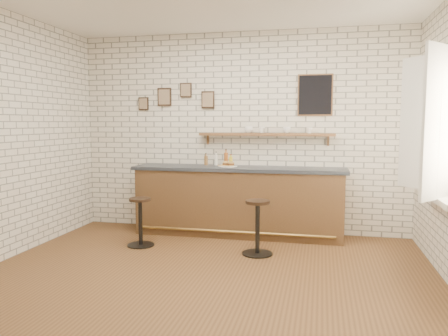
{
  "coord_description": "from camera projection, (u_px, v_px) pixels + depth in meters",
  "views": [
    {
      "loc": [
        1.2,
        -4.52,
        1.66
      ],
      "look_at": [
        -0.01,
        0.9,
        1.08
      ],
      "focal_mm": 35.0,
      "sensor_mm": 36.0,
      "label": 1
    }
  ],
  "objects": [
    {
      "name": "shelf_cup_a",
      "position": [
        249.0,
        130.0,
        6.47
      ],
      "size": [
        0.15,
        0.15,
        0.1
      ],
      "primitive_type": "imported",
      "rotation": [
        0.0,
        0.0,
        0.3
      ],
      "color": "white",
      "rests_on": "wall_shelf"
    },
    {
      "name": "bitters_bottle_white",
      "position": [
        216.0,
        160.0,
        6.6
      ],
      "size": [
        0.05,
        0.05,
        0.21
      ],
      "color": "white",
      "rests_on": "bar_counter"
    },
    {
      "name": "potato_chips",
      "position": [
        227.0,
        166.0,
        6.42
      ],
      "size": [
        0.26,
        0.19,
        0.0
      ],
      "color": "gold",
      "rests_on": "sandwich_plate"
    },
    {
      "name": "window_sill",
      "position": [
        439.0,
        196.0,
        4.5
      ],
      "size": [
        0.2,
        1.35,
        0.06
      ],
      "color": "white",
      "rests_on": "ground"
    },
    {
      "name": "bar_stool_left",
      "position": [
        140.0,
        220.0,
        5.85
      ],
      "size": [
        0.36,
        0.36,
        0.65
      ],
      "color": "black",
      "rests_on": "ground"
    },
    {
      "name": "ground",
      "position": [
        207.0,
        273.0,
        4.82
      ],
      "size": [
        5.0,
        5.0,
        0.0
      ],
      "primitive_type": "plane",
      "color": "brown",
      "rests_on": "ground"
    },
    {
      "name": "condiment_bottle_yellow",
      "position": [
        231.0,
        161.0,
        6.55
      ],
      "size": [
        0.05,
        0.05,
        0.17
      ],
      "color": "yellow",
      "rests_on": "bar_counter"
    },
    {
      "name": "casement_window",
      "position": [
        438.0,
        123.0,
        4.43
      ],
      "size": [
        0.4,
        1.3,
        1.56
      ],
      "color": "white",
      "rests_on": "ground"
    },
    {
      "name": "sandwich_plate",
      "position": [
        228.0,
        166.0,
        6.42
      ],
      "size": [
        0.28,
        0.28,
        0.01
      ],
      "primitive_type": "cylinder",
      "color": "white",
      "rests_on": "bar_counter"
    },
    {
      "name": "ciabatta_sandwich",
      "position": [
        228.0,
        164.0,
        6.41
      ],
      "size": [
        0.2,
        0.14,
        0.06
      ],
      "color": "tan",
      "rests_on": "sandwich_plate"
    },
    {
      "name": "back_wall_decor",
      "position": [
        255.0,
        96.0,
        6.48
      ],
      "size": [
        2.96,
        0.02,
        0.56
      ],
      "color": "black",
      "rests_on": "ground"
    },
    {
      "name": "bitters_bottle_amber",
      "position": [
        226.0,
        159.0,
        6.57
      ],
      "size": [
        0.06,
        0.06,
        0.25
      ],
      "color": "brown",
      "rests_on": "bar_counter"
    },
    {
      "name": "shelf_cup_c",
      "position": [
        287.0,
        130.0,
        6.35
      ],
      "size": [
        0.14,
        0.14,
        0.09
      ],
      "primitive_type": "imported",
      "rotation": [
        0.0,
        0.0,
        1.32
      ],
      "color": "white",
      "rests_on": "wall_shelf"
    },
    {
      "name": "bar_counter",
      "position": [
        238.0,
        201.0,
        6.41
      ],
      "size": [
        3.1,
        0.65,
        1.01
      ],
      "color": "brown",
      "rests_on": "ground"
    },
    {
      "name": "wall_shelf",
      "position": [
        266.0,
        135.0,
        6.43
      ],
      "size": [
        2.0,
        0.18,
        0.18
      ],
      "color": "brown",
      "rests_on": "ground"
    },
    {
      "name": "bitters_bottle_brown",
      "position": [
        206.0,
        160.0,
        6.64
      ],
      "size": [
        0.06,
        0.06,
        0.18
      ],
      "color": "brown",
      "rests_on": "bar_counter"
    },
    {
      "name": "shelf_cup_b",
      "position": [
        262.0,
        130.0,
        6.43
      ],
      "size": [
        0.13,
        0.13,
        0.09
      ],
      "primitive_type": "imported",
      "rotation": [
        0.0,
        0.0,
        0.88
      ],
      "color": "white",
      "rests_on": "wall_shelf"
    },
    {
      "name": "book_upper",
      "position": [
        438.0,
        191.0,
        4.46
      ],
      "size": [
        0.16,
        0.22,
        0.02
      ],
      "primitive_type": "imported",
      "rotation": [
        0.0,
        0.0,
        0.03
      ],
      "color": "tan",
      "rests_on": "book_lower"
    },
    {
      "name": "bar_stool_right",
      "position": [
        257.0,
        226.0,
        5.47
      ],
      "size": [
        0.38,
        0.38,
        0.69
      ],
      "color": "black",
      "rests_on": "ground"
    },
    {
      "name": "book_lower",
      "position": [
        439.0,
        193.0,
        4.43
      ],
      "size": [
        0.22,
        0.25,
        0.02
      ],
      "primitive_type": "imported",
      "rotation": [
        0.0,
        0.0,
        0.35
      ],
      "color": "tan",
      "rests_on": "window_sill"
    },
    {
      "name": "shelf_cup_d",
      "position": [
        309.0,
        130.0,
        6.28
      ],
      "size": [
        0.1,
        0.1,
        0.08
      ],
      "primitive_type": "imported",
      "rotation": [
        0.0,
        0.0,
        -0.08
      ],
      "color": "white",
      "rests_on": "wall_shelf"
    }
  ]
}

